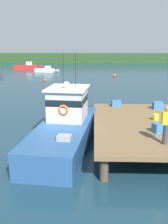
{
  "coord_description": "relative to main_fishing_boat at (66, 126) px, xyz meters",
  "views": [
    {
      "loc": [
        1.77,
        -13.87,
        5.37
      ],
      "look_at": [
        1.2,
        1.38,
        1.4
      ],
      "focal_mm": 43.11,
      "sensor_mm": 36.0,
      "label": 1
    }
  ],
  "objects": [
    {
      "name": "deckhand_by_the_boat",
      "position": [
        4.52,
        -3.02,
        1.05
      ],
      "size": [
        0.36,
        0.22,
        1.63
      ],
      "color": "#383842",
      "rests_on": "dock"
    },
    {
      "name": "bait_bucket",
      "position": [
        4.93,
        0.58,
        0.36
      ],
      "size": [
        0.32,
        0.32,
        0.34
      ],
      "primitive_type": "cylinder",
      "color": "yellow",
      "rests_on": "dock"
    },
    {
      "name": "mooring_buoy_spare_mooring",
      "position": [
        4.75,
        29.32,
        -0.77
      ],
      "size": [
        0.47,
        0.47,
        0.47
      ],
      "primitive_type": "sphere",
      "color": "#EA5B19",
      "rests_on": "ground"
    },
    {
      "name": "ground_plane",
      "position": [
        -0.27,
        0.06,
        -1.01
      ],
      "size": [
        200.0,
        200.0,
        0.0
      ],
      "primitive_type": "plane",
      "color": "#193847"
    },
    {
      "name": "crate_stack_near_edge",
      "position": [
        5.62,
        3.2,
        0.43
      ],
      "size": [
        0.65,
        0.51,
        0.47
      ],
      "primitive_type": "cube",
      "rotation": [
        0.0,
        0.0,
        0.12
      ],
      "color": "#3370B2",
      "rests_on": "dock"
    },
    {
      "name": "crate_stack_mid_dock",
      "position": [
        3.0,
        3.85,
        0.39
      ],
      "size": [
        0.65,
        0.51,
        0.4
      ],
      "primitive_type": "cube",
      "rotation": [
        0.0,
        0.0,
        0.12
      ],
      "color": "#3370B2",
      "rests_on": "dock"
    },
    {
      "name": "crate_single_by_cleat",
      "position": [
        4.64,
        -1.51,
        0.42
      ],
      "size": [
        0.72,
        0.63,
        0.45
      ],
      "primitive_type": "cube",
      "rotation": [
        0.0,
        0.0,
        0.37
      ],
      "color": "#3370B2",
      "rests_on": "dock"
    },
    {
      "name": "dock",
      "position": [
        4.53,
        0.06,
        0.07
      ],
      "size": [
        6.0,
        9.0,
        1.2
      ],
      "color": "#4C3D2D",
      "rests_on": "ground"
    },
    {
      "name": "far_shoreline",
      "position": [
        -0.27,
        62.06,
        0.19
      ],
      "size": [
        120.0,
        8.0,
        2.4
      ],
      "primitive_type": "cube",
      "color": "#284723",
      "rests_on": "ground"
    },
    {
      "name": "moored_boat_far_left",
      "position": [
        -7.31,
        35.77,
        -0.61
      ],
      "size": [
        4.62,
        1.99,
        1.15
      ],
      "color": "silver",
      "rests_on": "ground"
    },
    {
      "name": "main_fishing_boat",
      "position": [
        0.0,
        0.0,
        0.0
      ],
      "size": [
        3.43,
        9.94,
        4.8
      ],
      "color": "#285184",
      "rests_on": "ground"
    },
    {
      "name": "mooring_buoy_outer",
      "position": [
        -5.43,
        23.67,
        -0.81
      ],
      "size": [
        0.39,
        0.39,
        0.39
      ],
      "primitive_type": "sphere",
      "color": "#EA5B19",
      "rests_on": "ground"
    },
    {
      "name": "moored_boat_mid_harbor",
      "position": [
        -12.31,
        41.65,
        -0.5
      ],
      "size": [
        5.9,
        2.54,
        1.47
      ],
      "color": "red",
      "rests_on": "ground"
    }
  ]
}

